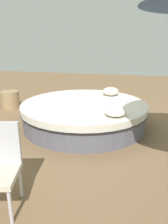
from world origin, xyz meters
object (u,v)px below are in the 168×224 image
Objects in this scene: round_bed at (84,114)px; throw_pillow_1 at (111,91)px; side_table at (11,100)px; throw_pillow_0 at (115,112)px.

throw_pillow_1 is at bearing -30.55° from round_bed.
round_bed reaches higher than side_table.
throw_pillow_1 reaches higher than round_bed.
throw_pillow_0 is 0.95× the size of side_table.
throw_pillow_1 reaches higher than throw_pillow_0.
side_table is at bearing 89.52° from throw_pillow_1.
throw_pillow_0 is 1.56m from throw_pillow_1.
side_table is (1.56, 3.08, -0.36)m from throw_pillow_0.
throw_pillow_0 is 1.13× the size of throw_pillow_1.
throw_pillow_1 is at bearing -90.48° from side_table.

